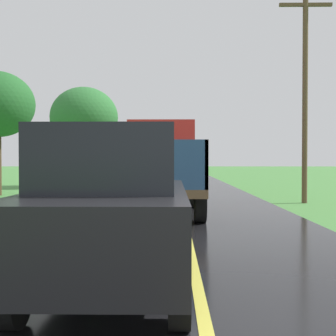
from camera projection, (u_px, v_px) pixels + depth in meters
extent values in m
cube|color=#2D2D30|center=(160.00, 193.00, 12.28)|extent=(0.90, 5.51, 0.24)
cube|color=brown|center=(160.00, 186.00, 12.28)|extent=(2.30, 5.80, 0.20)
cube|color=red|center=(162.00, 151.00, 14.21)|extent=(2.10, 1.90, 1.90)
cube|color=black|center=(162.00, 142.00, 15.16)|extent=(1.79, 0.02, 0.76)
cube|color=#2D517F|center=(116.00, 164.00, 11.31)|extent=(0.08, 3.85, 1.10)
cube|color=#2D517F|center=(201.00, 164.00, 11.28)|extent=(0.08, 3.85, 1.10)
cube|color=#2D517F|center=(156.00, 165.00, 9.41)|extent=(2.30, 0.08, 1.10)
cube|color=#2D517F|center=(161.00, 163.00, 13.18)|extent=(2.30, 0.08, 1.10)
cylinder|color=black|center=(130.00, 192.00, 14.10)|extent=(0.28, 1.00, 1.00)
cylinder|color=black|center=(194.00, 192.00, 14.07)|extent=(0.28, 1.00, 1.00)
cylinder|color=black|center=(116.00, 202.00, 10.70)|extent=(0.28, 1.00, 1.00)
cylinder|color=black|center=(200.00, 202.00, 10.68)|extent=(0.28, 1.00, 1.00)
ellipsoid|color=#96B61D|center=(143.00, 153.00, 10.24)|extent=(0.58, 0.62, 0.36)
ellipsoid|color=#9DB535|center=(170.00, 166.00, 9.88)|extent=(0.46, 0.46, 0.50)
ellipsoid|color=#A9B534|center=(194.00, 178.00, 10.40)|extent=(0.54, 0.65, 0.48)
ellipsoid|color=#95B721|center=(193.00, 180.00, 10.73)|extent=(0.56, 0.55, 0.46)
ellipsoid|color=#A3B52E|center=(188.00, 153.00, 10.70)|extent=(0.54, 0.66, 0.42)
ellipsoid|color=#A7CC24|center=(190.00, 178.00, 10.51)|extent=(0.49, 0.52, 0.41)
ellipsoid|color=#A6BC25|center=(188.00, 176.00, 12.05)|extent=(0.42, 0.43, 0.41)
ellipsoid|color=#A1B724|center=(138.00, 177.00, 11.38)|extent=(0.50, 0.48, 0.48)
ellipsoid|color=#97CC29|center=(184.00, 154.00, 10.65)|extent=(0.46, 0.46, 0.42)
cube|color=#2D2D30|center=(167.00, 176.00, 24.70)|extent=(0.90, 5.51, 0.24)
cube|color=brown|center=(167.00, 173.00, 24.70)|extent=(2.30, 5.80, 0.20)
cube|color=#197A4C|center=(168.00, 155.00, 26.63)|extent=(2.10, 1.90, 1.90)
cube|color=black|center=(168.00, 150.00, 27.57)|extent=(1.78, 0.02, 0.76)
cube|color=maroon|center=(147.00, 162.00, 23.72)|extent=(0.08, 3.85, 1.10)
cube|color=maroon|center=(187.00, 162.00, 23.70)|extent=(0.08, 3.85, 1.10)
cube|color=maroon|center=(167.00, 162.00, 21.82)|extent=(2.30, 0.08, 1.10)
cube|color=maroon|center=(168.00, 161.00, 25.59)|extent=(2.30, 0.08, 1.10)
cylinder|color=black|center=(151.00, 177.00, 26.51)|extent=(0.28, 1.00, 1.00)
cylinder|color=black|center=(185.00, 177.00, 26.49)|extent=(0.28, 1.00, 1.00)
cylinder|color=black|center=(148.00, 179.00, 23.12)|extent=(0.28, 1.00, 1.00)
cylinder|color=black|center=(187.00, 179.00, 23.10)|extent=(0.28, 1.00, 1.00)
ellipsoid|color=#9CB931|center=(160.00, 168.00, 22.35)|extent=(0.46, 0.50, 0.49)
ellipsoid|color=#9CB72B|center=(154.00, 156.00, 24.25)|extent=(0.48, 0.54, 0.48)
ellipsoid|color=#AACB27|center=(162.00, 168.00, 23.43)|extent=(0.55, 0.57, 0.37)
ellipsoid|color=#A4C12E|center=(175.00, 156.00, 22.88)|extent=(0.54, 0.56, 0.46)
ellipsoid|color=#A6B820|center=(171.00, 163.00, 23.65)|extent=(0.40, 0.50, 0.39)
ellipsoid|color=#92BF1E|center=(181.00, 162.00, 24.54)|extent=(0.49, 0.45, 0.51)
ellipsoid|color=#99BA26|center=(158.00, 162.00, 22.71)|extent=(0.51, 0.60, 0.42)
ellipsoid|color=#92BF1E|center=(181.00, 157.00, 22.08)|extent=(0.49, 0.52, 0.50)
ellipsoid|color=#93C81E|center=(153.00, 168.00, 23.84)|extent=(0.58, 0.69, 0.38)
ellipsoid|color=#A4B832|center=(163.00, 162.00, 22.83)|extent=(0.59, 0.72, 0.50)
ellipsoid|color=#97C623|center=(181.00, 168.00, 24.73)|extent=(0.49, 0.46, 0.41)
ellipsoid|color=#A9C82D|center=(173.00, 168.00, 24.45)|extent=(0.51, 0.58, 0.44)
cylinder|color=brown|center=(305.00, 99.00, 16.16)|extent=(0.20, 0.20, 7.83)
cube|color=brown|center=(306.00, 5.00, 16.09)|extent=(1.96, 0.12, 0.12)
cylinder|color=#4C3823|center=(84.00, 166.00, 26.04)|extent=(0.28, 0.28, 2.56)
ellipsoid|color=#2D7033|center=(84.00, 118.00, 25.99)|extent=(4.06, 4.06, 3.65)
cube|color=black|center=(114.00, 221.00, 5.23)|extent=(1.70, 4.10, 0.80)
cube|color=black|center=(112.00, 159.00, 5.01)|extent=(1.44, 2.05, 0.70)
cylinder|color=black|center=(75.00, 242.00, 6.52)|extent=(0.20, 0.64, 0.64)
cylinder|color=black|center=(177.00, 242.00, 6.50)|extent=(0.20, 0.64, 0.64)
cylinder|color=black|center=(13.00, 294.00, 3.98)|extent=(0.20, 0.64, 0.64)
cylinder|color=black|center=(179.00, 295.00, 3.96)|extent=(0.20, 0.64, 0.64)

